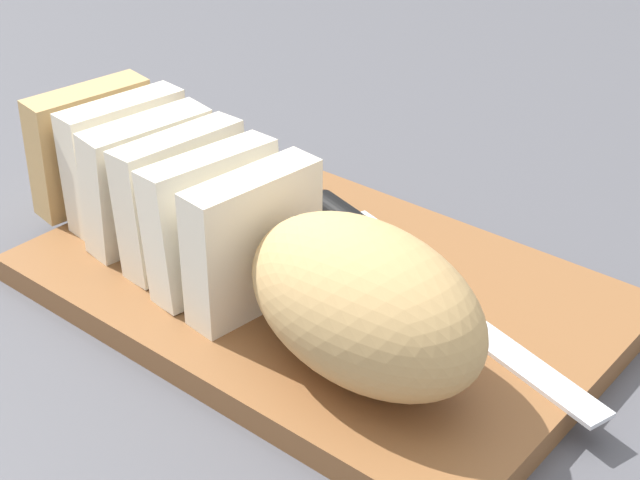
{
  "coord_description": "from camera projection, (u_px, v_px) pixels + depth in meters",
  "views": [
    {
      "loc": [
        -0.36,
        0.41,
        0.37
      ],
      "look_at": [
        0.0,
        0.0,
        0.05
      ],
      "focal_mm": 52.81,
      "sensor_mm": 36.0,
      "label": 1
    }
  ],
  "objects": [
    {
      "name": "bread_loaf",
      "position": [
        256.0,
        241.0,
        0.6
      ],
      "size": [
        0.4,
        0.13,
        0.1
      ],
      "rotation": [
        0.0,
        0.0,
        -0.11
      ],
      "color": "tan",
      "rests_on": "cutting_board"
    },
    {
      "name": "crumb_near_knife",
      "position": [
        352.0,
        272.0,
        0.65
      ],
      "size": [
        0.0,
        0.0,
        0.0
      ],
      "primitive_type": "sphere",
      "color": "tan",
      "rests_on": "cutting_board"
    },
    {
      "name": "ground_plane",
      "position": [
        320.0,
        300.0,
        0.66
      ],
      "size": [
        3.0,
        3.0,
        0.0
      ],
      "primitive_type": "plane",
      "color": "#4C4C51"
    },
    {
      "name": "crumb_stray_left",
      "position": [
        419.0,
        283.0,
        0.63
      ],
      "size": [
        0.01,
        0.01,
        0.01
      ],
      "primitive_type": "sphere",
      "color": "tan",
      "rests_on": "cutting_board"
    },
    {
      "name": "crumb_near_loaf",
      "position": [
        375.0,
        267.0,
        0.66
      ],
      "size": [
        0.0,
        0.0,
        0.0
      ],
      "primitive_type": "sphere",
      "color": "tan",
      "rests_on": "cutting_board"
    },
    {
      "name": "bread_knife",
      "position": [
        373.0,
        245.0,
        0.67
      ],
      "size": [
        0.28,
        0.09,
        0.02
      ],
      "rotation": [
        0.0,
        0.0,
        2.89
      ],
      "color": "silver",
      "rests_on": "cutting_board"
    },
    {
      "name": "cutting_board",
      "position": [
        320.0,
        289.0,
        0.65
      ],
      "size": [
        0.4,
        0.27,
        0.02
      ],
      "primitive_type": "cube",
      "rotation": [
        0.0,
        0.0,
        0.03
      ],
      "color": "brown",
      "rests_on": "ground_plane"
    }
  ]
}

